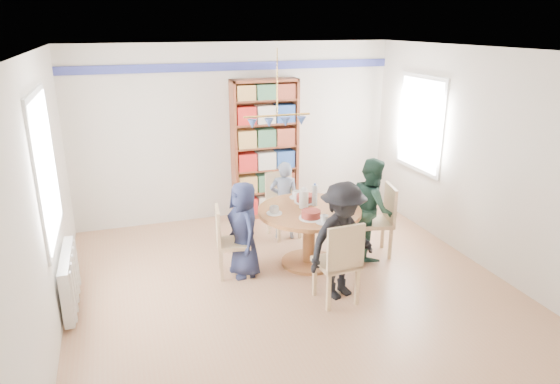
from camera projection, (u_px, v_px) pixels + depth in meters
name	position (u px, v px, depth m)	size (l,w,h in m)	color
ground	(291.00, 286.00, 5.92)	(5.00, 5.00, 0.00)	#A87C59
room_shell	(248.00, 136.00, 6.09)	(5.00, 5.00, 5.00)	white
radiator	(70.00, 280.00, 5.35)	(0.12, 1.00, 0.60)	silver
dining_table	(309.00, 224.00, 6.30)	(1.30, 1.30, 0.75)	brown
chair_left	(227.00, 239.00, 6.04)	(0.44, 0.44, 0.88)	tan
chair_right	(381.00, 217.00, 6.59)	(0.51, 0.51, 0.96)	tan
chair_far	(282.00, 201.00, 7.21)	(0.46, 0.46, 0.93)	tan
chair_near	(340.00, 260.00, 5.38)	(0.45, 0.45, 0.97)	tan
person_left	(244.00, 229.00, 6.02)	(0.58, 0.38, 1.19)	#1C213E
person_right	(372.00, 208.00, 6.52)	(0.65, 0.51, 1.34)	#1B372A
person_far	(284.00, 200.00, 7.09)	(0.42, 0.27, 1.14)	gray
person_near	(342.00, 241.00, 5.50)	(0.88, 0.50, 1.36)	black
bookshelf	(265.00, 151.00, 7.80)	(1.03, 0.31, 2.17)	brown
tableware	(307.00, 204.00, 6.23)	(1.12, 1.12, 0.29)	white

